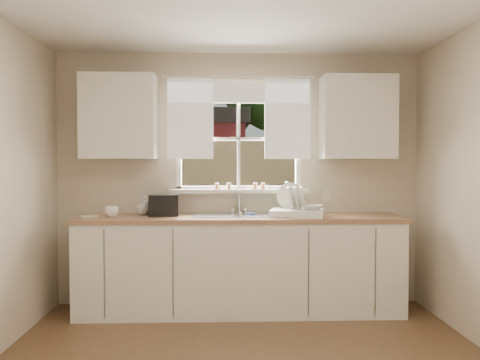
{
  "coord_description": "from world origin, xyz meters",
  "views": [
    {
      "loc": [
        -0.17,
        -3.08,
        1.42
      ],
      "look_at": [
        0.0,
        1.65,
        1.25
      ],
      "focal_mm": 38.0,
      "sensor_mm": 36.0,
      "label": 1
    }
  ],
  "objects_px": {
    "cup": "(111,212)",
    "black_appliance": "(163,205)",
    "dish_rack": "(297,210)",
    "soap_bottle_a": "(287,198)"
  },
  "relations": [
    {
      "from": "black_appliance",
      "to": "cup",
      "type": "bearing_deg",
      "value": -176.9
    },
    {
      "from": "dish_rack",
      "to": "cup",
      "type": "xyz_separation_m",
      "value": [
        -1.72,
        -0.0,
        -0.01
      ]
    },
    {
      "from": "dish_rack",
      "to": "soap_bottle_a",
      "type": "bearing_deg",
      "value": 111.61
    },
    {
      "from": "dish_rack",
      "to": "cup",
      "type": "relative_size",
      "value": 4.37
    },
    {
      "from": "dish_rack",
      "to": "black_appliance",
      "type": "bearing_deg",
      "value": 175.59
    },
    {
      "from": "cup",
      "to": "black_appliance",
      "type": "relative_size",
      "value": 0.46
    },
    {
      "from": "cup",
      "to": "black_appliance",
      "type": "distance_m",
      "value": 0.47
    },
    {
      "from": "cup",
      "to": "black_appliance",
      "type": "height_order",
      "value": "black_appliance"
    },
    {
      "from": "soap_bottle_a",
      "to": "dish_rack",
      "type": "bearing_deg",
      "value": -56.13
    },
    {
      "from": "cup",
      "to": "black_appliance",
      "type": "xyz_separation_m",
      "value": [
        0.46,
        0.1,
        0.05
      ]
    }
  ]
}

